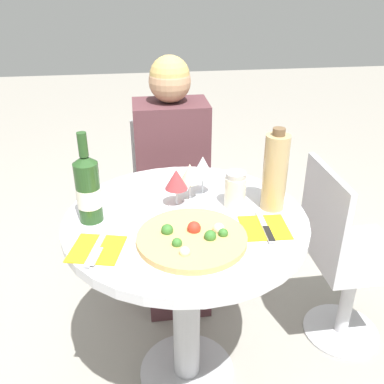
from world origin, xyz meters
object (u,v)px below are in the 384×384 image
seated_diner (174,196)px  chair_empty_side (343,260)px  tall_carafe (275,172)px  dining_table (186,258)px  pizza_large (193,238)px  wine_bottle (88,189)px  chair_behind_diner (172,203)px

seated_diner → chair_empty_side: bearing=146.1°
seated_diner → tall_carafe: bearing=117.4°
tall_carafe → chair_empty_side: bearing=16.5°
dining_table → pizza_large: size_ratio=2.43×
dining_table → seated_diner: size_ratio=0.70×
dining_table → seated_diner: 0.59m
dining_table → wine_bottle: size_ratio=2.70×
dining_table → seated_diner: seated_diner is taller
chair_behind_diner → seated_diner: 0.18m
chair_behind_diner → pizza_large: 0.95m
dining_table → wine_bottle: bearing=176.0°
chair_behind_diner → tall_carafe: bearing=112.6°
chair_empty_side → chair_behind_diner: bearing=-131.4°
seated_diner → chair_behind_diner: bearing=-90.0°
dining_table → tall_carafe: bearing=3.9°
wine_bottle → dining_table: bearing=-4.0°
dining_table → chair_behind_diner: 0.75m
chair_behind_diner → tall_carafe: tall_carafe is taller
tall_carafe → dining_table: bearing=-176.1°
chair_empty_side → wine_bottle: bearing=-83.6°
chair_empty_side → pizza_large: (-0.68, -0.29, 0.36)m
seated_diner → pizza_large: seated_diner is taller
wine_bottle → tall_carafe: size_ratio=1.05×
wine_bottle → chair_behind_diner: bearing=65.1°
chair_behind_diner → wine_bottle: wine_bottle is taller
dining_table → pizza_large: 0.24m
pizza_large → wine_bottle: (-0.32, 0.17, 0.10)m
dining_table → wine_bottle: (-0.31, 0.02, 0.29)m
pizza_large → wine_bottle: wine_bottle is taller
chair_behind_diner → seated_diner: bearing=90.0°
pizza_large → wine_bottle: size_ratio=1.11×
seated_diner → pizza_large: 0.78m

